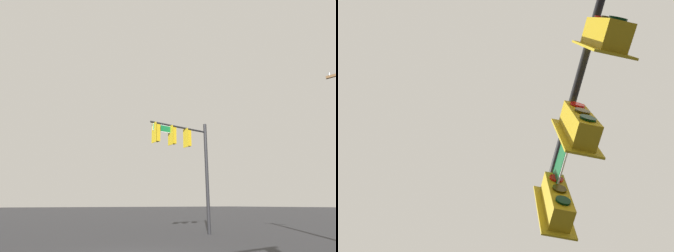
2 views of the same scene
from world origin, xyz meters
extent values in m
cylinder|color=black|center=(-5.66, -5.07, 6.84)|extent=(4.55, 0.30, 0.12)
cube|color=gold|center=(-6.15, -5.09, 6.17)|extent=(0.05, 0.52, 1.30)
cube|color=#B79314|center=(-6.34, -5.10, 6.17)|extent=(0.37, 0.33, 1.10)
cylinder|color=#B79314|center=(-6.34, -5.10, 6.78)|extent=(0.04, 0.04, 0.12)
cylinder|color=red|center=(-6.54, -5.11, 6.50)|extent=(0.04, 0.22, 0.22)
cylinder|color=#392D05|center=(-6.54, -5.11, 6.17)|extent=(0.04, 0.22, 0.22)
cylinder|color=black|center=(-6.54, -5.11, 5.84)|extent=(0.04, 0.22, 0.22)
cube|color=gold|center=(-4.90, -5.04, 6.17)|extent=(0.05, 0.52, 1.30)
cube|color=#B79314|center=(-5.09, -5.05, 6.17)|extent=(0.37, 0.33, 1.10)
cylinder|color=#B79314|center=(-5.09, -5.05, 6.78)|extent=(0.04, 0.04, 0.12)
cylinder|color=red|center=(-5.29, -5.06, 6.50)|extent=(0.04, 0.22, 0.22)
cylinder|color=#392D05|center=(-5.29, -5.06, 6.17)|extent=(0.04, 0.22, 0.22)
cylinder|color=black|center=(-5.29, -5.06, 5.84)|extent=(0.04, 0.22, 0.22)
cube|color=gold|center=(-3.65, -4.99, 6.17)|extent=(0.05, 0.52, 1.30)
cube|color=#B79314|center=(-3.84, -5.00, 6.17)|extent=(0.37, 0.33, 1.10)
cylinder|color=#B79314|center=(-3.84, -5.00, 6.78)|extent=(0.04, 0.04, 0.12)
cylinder|color=red|center=(-4.04, -5.01, 6.50)|extent=(0.04, 0.22, 0.22)
cylinder|color=#392D05|center=(-4.04, -5.01, 6.17)|extent=(0.04, 0.22, 0.22)
cylinder|color=black|center=(-4.04, -5.01, 5.84)|extent=(0.04, 0.22, 0.22)
cube|color=#0F602D|center=(-4.29, -5.02, 6.54)|extent=(1.42, 0.09, 0.40)
cube|color=white|center=(-4.29, -5.02, 6.54)|extent=(1.48, 0.08, 0.46)
camera|label=1|loc=(3.93, 8.92, 1.84)|focal=28.00mm
camera|label=2|loc=(-6.38, -3.80, 1.80)|focal=35.00mm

